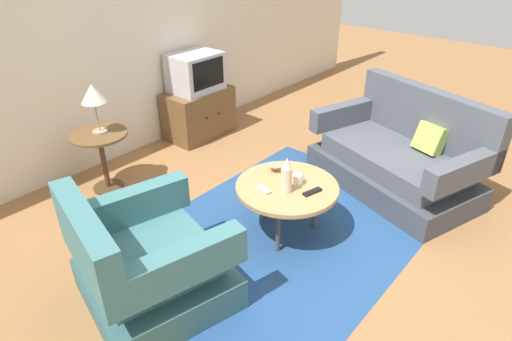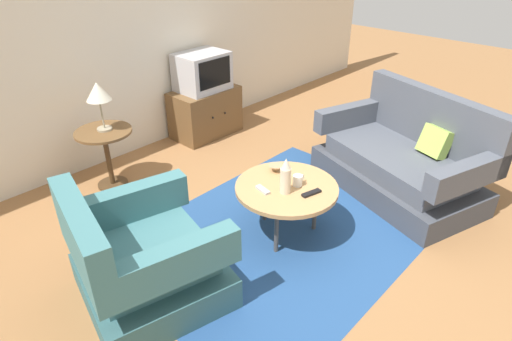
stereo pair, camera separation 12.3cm
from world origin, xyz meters
name	(u,v)px [view 1 (the left image)]	position (x,y,z in m)	size (l,w,h in m)	color
ground_plane	(295,231)	(0.00, 0.00, 0.00)	(16.00, 16.00, 0.00)	olive
back_wall	(110,31)	(0.00, 2.40, 1.35)	(9.00, 0.12, 2.70)	beige
area_rug	(285,231)	(-0.06, 0.06, 0.00)	(2.64, 1.94, 0.00)	navy
armchair	(147,266)	(-1.28, 0.31, 0.31)	(1.10, 1.10, 0.87)	#325C60
couch	(399,158)	(1.26, -0.31, 0.31)	(1.33, 1.77, 0.95)	#3E424B
coffee_table	(287,189)	(-0.06, 0.06, 0.43)	(0.83, 0.83, 0.46)	tan
side_table	(101,149)	(-0.64, 1.83, 0.43)	(0.53, 0.53, 0.60)	brown
tv_stand	(199,113)	(0.82, 2.06, 0.29)	(0.82, 0.50, 0.58)	brown
television	(195,72)	(0.82, 2.08, 0.79)	(0.58, 0.45, 0.44)	#B7B7BC
table_lamp	(93,95)	(-0.62, 1.84, 0.96)	(0.23, 0.23, 0.47)	#9E937A
vase	(286,176)	(-0.14, 0.02, 0.61)	(0.09, 0.09, 0.30)	beige
mug	(298,179)	(0.01, 0.01, 0.51)	(0.13, 0.08, 0.09)	white
bowl	(275,168)	(0.06, 0.28, 0.49)	(0.12, 0.12, 0.06)	tan
tv_remote_dark	(312,192)	(-0.02, -0.15, 0.47)	(0.17, 0.09, 0.02)	black
tv_remote_silver	(264,190)	(-0.25, 0.16, 0.47)	(0.08, 0.15, 0.02)	#B2B2B7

